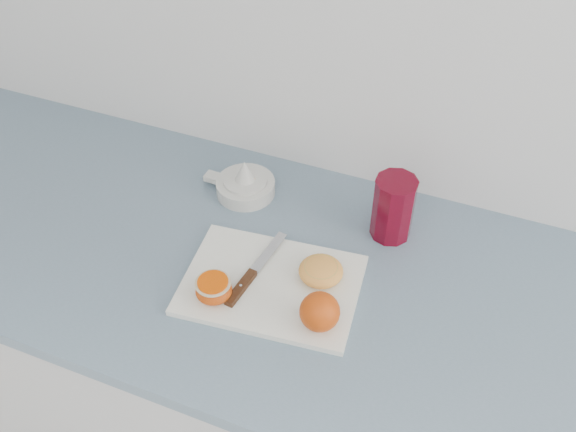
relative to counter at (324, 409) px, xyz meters
The scene contains 8 objects.
counter is the anchor object (origin of this frame).
cutting_board 0.46m from the counter, 152.47° to the right, with size 0.31×0.22×0.01m, color white.
whole_orange 0.50m from the counter, 84.84° to the right, with size 0.07×0.07×0.07m.
half_orange 0.52m from the counter, 146.63° to the right, with size 0.06×0.06×0.04m.
squeezed_shell 0.47m from the counter, 160.28° to the right, with size 0.08×0.08×0.03m.
paring_knife 0.49m from the counter, 153.49° to the right, with size 0.04×0.20×0.01m.
citrus_juicer 0.56m from the counter, 146.86° to the left, with size 0.16×0.12×0.08m.
red_tumbler 0.53m from the counter, 69.69° to the left, with size 0.08×0.08×0.13m.
Camera 1 is at (-0.04, 0.96, 1.78)m, focal length 40.00 mm.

